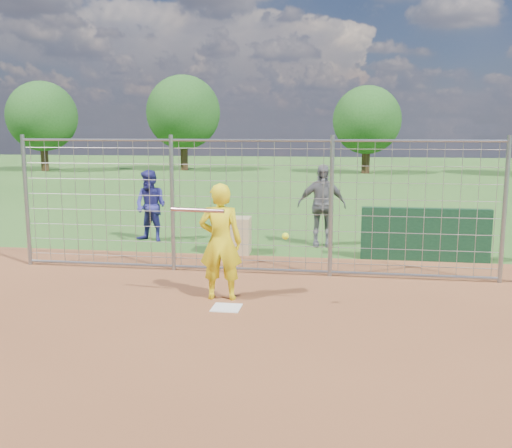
% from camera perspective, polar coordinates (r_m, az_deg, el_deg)
% --- Properties ---
extents(ground, '(100.00, 100.00, 0.00)m').
position_cam_1_polar(ground, '(8.97, -2.71, -8.05)').
color(ground, '#2D591E').
rests_on(ground, ground).
extents(infield_dirt, '(18.00, 18.00, 0.00)m').
position_cam_1_polar(infield_dirt, '(6.26, -8.44, -16.09)').
color(infield_dirt, brown).
rests_on(infield_dirt, ground).
extents(home_plate, '(0.43, 0.43, 0.02)m').
position_cam_1_polar(home_plate, '(8.78, -2.97, -8.37)').
color(home_plate, silver).
rests_on(home_plate, ground).
extents(dugout_wall, '(2.60, 0.20, 1.10)m').
position_cam_1_polar(dugout_wall, '(12.28, 16.53, -1.02)').
color(dugout_wall, '#11381E').
rests_on(dugout_wall, ground).
extents(batter, '(0.71, 0.50, 1.87)m').
position_cam_1_polar(batter, '(9.04, -3.57, -1.79)').
color(batter, yellow).
rests_on(batter, ground).
extents(bystander_a, '(1.00, 0.87, 1.74)m').
position_cam_1_polar(bystander_a, '(14.04, -10.49, 1.79)').
color(bystander_a, navy).
rests_on(bystander_a, ground).
extents(bystander_b, '(1.16, 0.58, 1.91)m').
position_cam_1_polar(bystander_b, '(13.31, 6.58, 1.86)').
color(bystander_b, slate).
rests_on(bystander_b, ground).
extents(equipment_bin, '(0.82, 0.58, 0.80)m').
position_cam_1_polar(equipment_bin, '(12.53, -2.42, -1.14)').
color(equipment_bin, tan).
rests_on(equipment_bin, ground).
extents(equipment_in_play, '(1.86, 0.27, 0.43)m').
position_cam_1_polar(equipment_in_play, '(8.69, -3.80, 0.78)').
color(equipment_in_play, silver).
rests_on(equipment_in_play, ground).
extents(backstop_fence, '(9.08, 0.08, 2.60)m').
position_cam_1_polar(backstop_fence, '(10.62, -0.60, 1.66)').
color(backstop_fence, gray).
rests_on(backstop_fence, ground).
extents(tree_line, '(44.66, 6.72, 6.48)m').
position_cam_1_polar(tree_line, '(36.55, 11.25, 10.81)').
color(tree_line, '#3F2B19').
rests_on(tree_line, ground).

